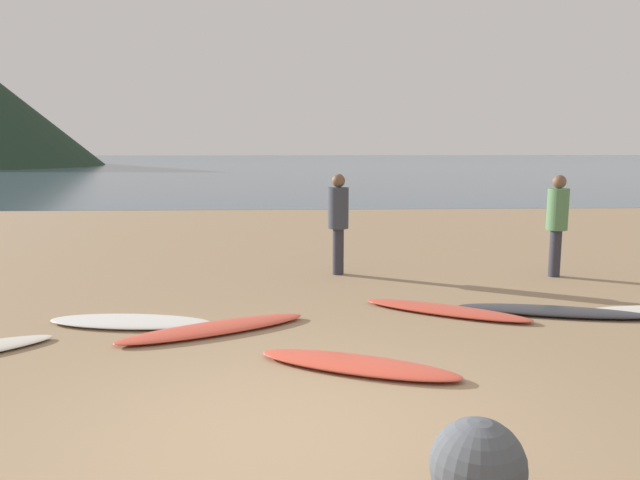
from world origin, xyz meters
name	(u,v)px	position (x,y,z in m)	size (l,w,h in m)	color
ground_plane	(289,239)	(0.00, 10.00, -0.10)	(120.00, 120.00, 0.20)	#997C5B
ocean_water	(291,163)	(0.00, 65.42, 0.00)	(140.00, 100.00, 0.01)	#475B6B
surfboard_2	(131,321)	(-1.82, 2.90, 0.04)	(1.93, 0.59, 0.08)	white
surfboard_3	(214,328)	(-0.81, 2.56, 0.04)	(2.19, 0.48, 0.09)	#D84C38
surfboard_4	(358,365)	(0.67, 1.36, 0.05)	(1.95, 0.49, 0.09)	#D84C38
surfboard_5	(446,310)	(1.97, 3.21, 0.04)	(2.11, 0.45, 0.08)	#D84C38
surfboard_6	(553,311)	(3.29, 3.09, 0.04)	(2.29, 0.45, 0.09)	#333338
person_0	(338,216)	(0.81, 5.57, 0.95)	(0.33, 0.33, 1.62)	#2D2D38
person_1	(557,217)	(4.23, 5.25, 0.95)	(0.33, 0.33, 1.61)	#2D2D38
beach_rock_near	(478,466)	(1.11, -0.88, 0.27)	(0.55, 0.55, 0.55)	#484C51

